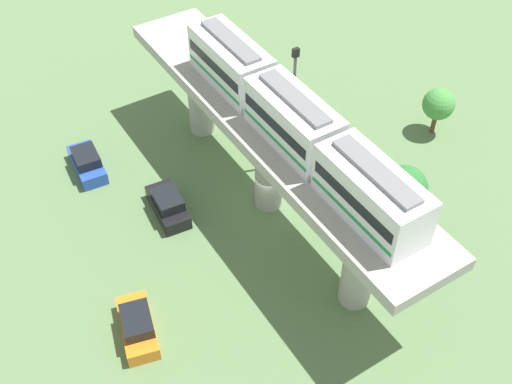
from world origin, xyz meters
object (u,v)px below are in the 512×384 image
object	(u,v)px
tree_mid_lot	(439,104)
signal_post	(293,105)
parked_car_blue	(87,163)
parked_car_black	(168,205)
train	(293,120)
tree_far_corner	(262,85)
parked_car_orange	(137,326)
tree_near_viaduct	(404,188)

from	to	relation	value
tree_mid_lot	signal_post	xyz separation A→B (m)	(11.47, -2.72, 2.81)
parked_car_blue	parked_car_black	size ratio (longest dim) A/B	1.00
train	parked_car_blue	world-z (taller)	train
tree_far_corner	parked_car_black	bearing A→B (deg)	26.06
train	parked_car_orange	bearing A→B (deg)	11.40
parked_car_blue	signal_post	world-z (taller)	signal_post
parked_car_blue	signal_post	size ratio (longest dim) A/B	0.44
parked_car_blue	signal_post	bearing A→B (deg)	155.02
parked_car_black	parked_car_orange	bearing A→B (deg)	58.88
train	parked_car_orange	size ratio (longest dim) A/B	4.54
tree_mid_lot	tree_near_viaduct	bearing A→B (deg)	33.85
parked_car_orange	tree_near_viaduct	xyz separation A→B (m)	(-17.88, 1.62, 2.84)
tree_near_viaduct	signal_post	bearing A→B (deg)	-73.88
parked_car_black	parked_car_blue	bearing A→B (deg)	-60.22
parked_car_blue	tree_far_corner	distance (m)	14.20
train	tree_near_viaduct	xyz separation A→B (m)	(-5.92, 4.03, -5.22)
tree_near_viaduct	parked_car_blue	bearing A→B (deg)	-46.57
parked_car_orange	parked_car_black	distance (m)	9.48
train	parked_car_orange	xyz separation A→B (m)	(11.96, 2.41, -8.06)
tree_near_viaduct	tree_mid_lot	distance (m)	10.81
tree_far_corner	signal_post	xyz separation A→B (m)	(1.21, 5.76, 2.24)
tree_near_viaduct	tree_far_corner	world-z (taller)	tree_near_viaduct
tree_mid_lot	signal_post	world-z (taller)	signal_post
tree_far_corner	train	bearing A→B (deg)	66.21
tree_near_viaduct	tree_mid_lot	xyz separation A→B (m)	(-8.95, -6.00, -0.94)
parked_car_black	train	bearing A→B (deg)	146.45
signal_post	tree_far_corner	bearing A→B (deg)	-101.85
parked_car_blue	parked_car_black	bearing A→B (deg)	118.90
tree_near_viaduct	tree_mid_lot	size ratio (longest dim) A/B	1.31
parked_car_blue	parked_car_black	distance (m)	7.53
parked_car_blue	tree_near_viaduct	xyz separation A→B (m)	(-15.21, 16.06, 2.84)
parked_car_black	tree_mid_lot	bearing A→B (deg)	177.39
parked_car_blue	tree_far_corner	bearing A→B (deg)	178.61
parked_car_black	tree_mid_lot	size ratio (longest dim) A/B	1.12
tree_mid_lot	tree_far_corner	world-z (taller)	tree_far_corner
signal_post	parked_car_black	bearing A→B (deg)	-2.71
train	tree_far_corner	bearing A→B (deg)	-113.79
parked_car_black	tree_far_corner	distance (m)	12.33
train	parked_car_orange	distance (m)	14.62
parked_car_blue	tree_mid_lot	xyz separation A→B (m)	(-24.15, 10.06, 1.91)
tree_mid_lot	tree_far_corner	size ratio (longest dim) A/B	0.80
parked_car_blue	tree_near_viaduct	distance (m)	22.30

